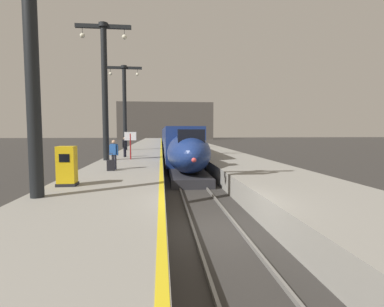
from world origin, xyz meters
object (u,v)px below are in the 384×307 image
at_px(station_column_far, 125,100).
at_px(rolling_suitcase, 111,165).
at_px(highspeed_train_main, 171,138).
at_px(station_column_mid, 105,80).
at_px(passenger_near_edge, 114,152).
at_px(passenger_mid_platform, 125,145).
at_px(departure_info_board, 130,140).
at_px(station_column_near, 32,27).
at_px(ticket_machine_yellow, 67,168).

bearing_deg(station_column_far, rolling_suitcase, -85.74).
bearing_deg(highspeed_train_main, station_column_far, -108.11).
bearing_deg(station_column_mid, passenger_near_edge, -75.41).
bearing_deg(rolling_suitcase, station_column_far, 94.26).
xyz_separation_m(passenger_near_edge, passenger_mid_platform, (-0.38, 8.14, 0.00)).
bearing_deg(station_column_mid, departure_info_board, 13.60).
xyz_separation_m(station_column_mid, rolling_suitcase, (1.33, -6.04, -5.68)).
relative_size(station_column_near, passenger_mid_platform, 5.33).
xyz_separation_m(station_column_near, ticket_machine_yellow, (0.29, 2.02, -4.79)).
xyz_separation_m(highspeed_train_main, departure_info_board, (-4.13, -29.47, 0.58)).
relative_size(ticket_machine_yellow, departure_info_board, 0.75).
relative_size(passenger_near_edge, ticket_machine_yellow, 1.06).
xyz_separation_m(station_column_near, passenger_mid_platform, (1.01, 15.05, -4.54)).
distance_m(passenger_mid_platform, rolling_suitcase, 8.68).
bearing_deg(station_column_near, station_column_mid, 90.26).
height_order(station_column_near, passenger_mid_platform, station_column_near).
height_order(station_column_near, passenger_near_edge, station_column_near).
bearing_deg(ticket_machine_yellow, passenger_near_edge, 77.43).
bearing_deg(rolling_suitcase, station_column_mid, 102.44).
bearing_deg(station_column_near, highspeed_train_main, 82.14).
bearing_deg(station_column_far, station_column_mid, -90.00).
bearing_deg(station_column_near, rolling_suitcase, 78.71).
bearing_deg(highspeed_train_main, station_column_near, -97.86).
xyz_separation_m(highspeed_train_main, station_column_near, (-5.84, -42.34, 4.60)).
xyz_separation_m(station_column_mid, departure_info_board, (1.77, 0.43, -4.48)).
height_order(station_column_far, rolling_suitcase, station_column_far).
distance_m(highspeed_train_main, passenger_mid_platform, 27.72).
relative_size(highspeed_train_main, station_column_mid, 7.45).
relative_size(station_column_far, departure_info_board, 4.52).
bearing_deg(highspeed_train_main, ticket_machine_yellow, -97.84).
bearing_deg(station_column_mid, station_column_near, -89.74).
relative_size(station_column_mid, passenger_near_edge, 5.95).
relative_size(station_column_mid, passenger_mid_platform, 5.95).
height_order(station_column_far, passenger_near_edge, station_column_far).
bearing_deg(ticket_machine_yellow, rolling_suitcase, 77.32).
bearing_deg(rolling_suitcase, passenger_near_edge, 78.34).
distance_m(passenger_near_edge, passenger_mid_platform, 8.15).
relative_size(passenger_near_edge, passenger_mid_platform, 1.00).
height_order(passenger_near_edge, passenger_mid_platform, same).
distance_m(station_column_near, passenger_mid_platform, 15.75).
xyz_separation_m(station_column_far, passenger_near_edge, (1.44, -17.39, -4.75)).
distance_m(station_column_far, departure_info_board, 12.31).
xyz_separation_m(passenger_mid_platform, ticket_machine_yellow, (-0.71, -13.02, -0.25)).
bearing_deg(station_column_mid, highspeed_train_main, 78.84).
bearing_deg(ticket_machine_yellow, highspeed_train_main, 82.16).
distance_m(station_column_mid, station_column_far, 11.86).
xyz_separation_m(rolling_suitcase, departure_info_board, (0.43, 6.47, 1.20)).
bearing_deg(passenger_mid_platform, highspeed_train_main, 79.95).
xyz_separation_m(station_column_far, passenger_mid_platform, (1.06, -9.25, -4.75)).
height_order(station_column_mid, departure_info_board, station_column_mid).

